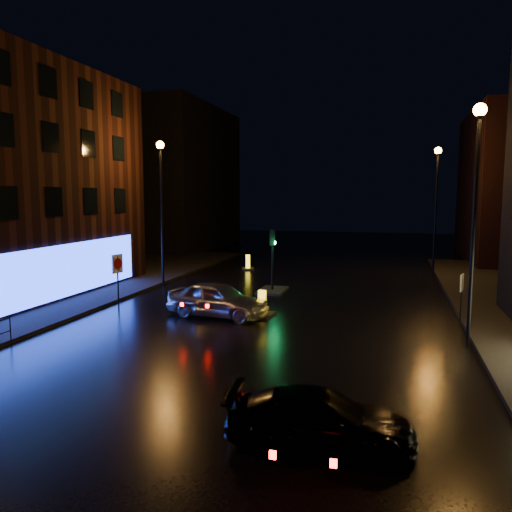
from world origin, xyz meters
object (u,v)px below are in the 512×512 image
Objects in this scene: road_sign_right at (462,287)px; road_sign_left at (118,269)px; bollard_near at (262,311)px; bollard_far at (248,266)px; dark_sedan at (320,419)px; traffic_signal at (272,283)px; silver_hatchback at (218,299)px.

road_sign_left is at bearing 21.55° from road_sign_right.
bollard_far is (-4.48, 13.18, -0.02)m from bollard_near.
bollard_far is 17.93m from road_sign_right.
road_sign_left is 15.00m from road_sign_right.
dark_sedan is 1.89× the size of road_sign_right.
traffic_signal reaches higher than bollard_near.
bollard_far is (-2.61, 13.73, -0.53)m from silver_hatchback.
road_sign_right is (4.17, 11.31, 1.02)m from dark_sedan.
road_sign_left is at bearing 41.62° from dark_sedan.
bollard_near is 8.35m from road_sign_right.
silver_hatchback reaches higher than dark_sedan.
road_sign_right is (8.22, 0.60, 1.35)m from bollard_near.
dark_sedan is 25.37m from bollard_far.
bollard_far is 0.55× the size of road_sign_left.
traffic_signal reaches higher than bollard_far.
silver_hatchback is 3.16× the size of bollard_far.
traffic_signal is 10.46m from road_sign_right.
bollard_near is 0.54× the size of road_sign_left.
traffic_signal is at bearing -12.03° from road_sign_right.
silver_hatchback reaches higher than bollard_far.
bollard_far is at bearing 14.41° from dark_sedan.
road_sign_left is at bearing -119.90° from bollard_far.
road_sign_right is (12.70, -12.58, 1.37)m from bollard_far.
dark_sedan is (5.92, -10.16, -0.18)m from silver_hatchback.
silver_hatchback is 11.76m from dark_sedan.
traffic_signal is at bearing -85.11° from bollard_far.
bollard_near is (0.87, -5.63, -0.25)m from traffic_signal.
road_sign_left is (-5.85, -6.24, 1.45)m from traffic_signal.
traffic_signal is at bearing 11.54° from dark_sedan.
bollard_near is (1.87, 0.55, -0.51)m from silver_hatchback.
road_sign_left is (-6.73, -0.61, 1.70)m from bollard_near.
traffic_signal reaches higher than silver_hatchback.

